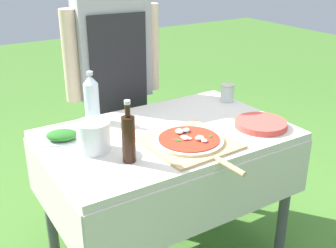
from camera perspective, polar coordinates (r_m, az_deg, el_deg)
name	(u,v)px	position (r m, az deg, el deg)	size (l,w,h in m)	color
prep_table	(167,153)	(2.07, -0.12, -3.89)	(1.18, 0.78, 0.75)	beige
person_cook	(114,73)	(2.47, -7.33, 6.92)	(0.57, 0.22, 1.52)	#333D56
pizza_on_peel	(190,142)	(1.90, 3.00, -2.41)	(0.39, 0.55, 0.05)	tan
oil_bottle	(129,138)	(1.72, -5.36, -1.87)	(0.06, 0.06, 0.27)	black
water_bottle	(92,98)	(2.14, -10.31, 3.47)	(0.08, 0.08, 0.26)	silver
herb_container	(62,136)	(1.99, -14.15, -1.56)	(0.21, 0.19, 0.05)	silver
mixing_tub	(94,136)	(1.84, -10.05, -1.66)	(0.15, 0.15, 0.14)	silver
plate_stack	(261,124)	(2.13, 12.46, 0.01)	(0.26, 0.26, 0.03)	#DB4C42
sauce_jar	(227,94)	(2.43, 8.03, 4.05)	(0.08, 0.08, 0.10)	silver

